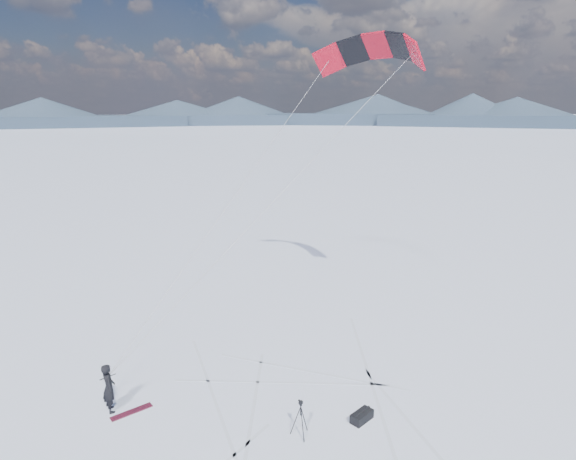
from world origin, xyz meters
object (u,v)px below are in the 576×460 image
gear_bag_a (362,416)px  snowboard (132,412)px  snowkiter (111,410)px  tripod (301,413)px

gear_bag_a → snowboard: bearing=131.8°
snowkiter → tripod: bearing=-132.5°
snowboard → tripod: bearing=-49.9°
snowkiter → snowboard: size_ratio=1.24×
snowboard → gear_bag_a: size_ratio=1.55×
snowboard → tripod: tripod is taller
tripod → gear_bag_a: (2.19, -0.18, -0.64)m
snowkiter → gear_bag_a: (7.57, -4.07, 0.16)m
tripod → snowkiter: bearing=120.6°
snowkiter → gear_bag_a: size_ratio=1.92×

